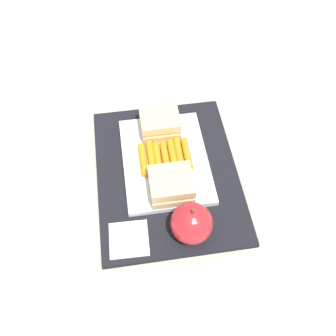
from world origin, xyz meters
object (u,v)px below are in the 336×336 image
(carrot_sticks_bundle, at_px, (165,157))
(paper_napkin, at_px, (129,239))
(food_tray, at_px, (165,160))
(sandwich_half_left, at_px, (160,123))
(apple, at_px, (192,223))
(sandwich_half_right, at_px, (171,185))

(carrot_sticks_bundle, distance_m, paper_napkin, 0.18)
(food_tray, xyz_separation_m, paper_napkin, (0.16, -0.09, -0.00))
(sandwich_half_left, relative_size, carrot_sticks_bundle, 0.78)
(carrot_sticks_bundle, bearing_deg, paper_napkin, -29.05)
(food_tray, relative_size, apple, 2.68)
(carrot_sticks_bundle, bearing_deg, apple, 8.11)
(paper_napkin, bearing_deg, sandwich_half_left, 159.49)
(food_tray, relative_size, sandwich_half_left, 2.88)
(apple, bearing_deg, food_tray, -171.98)
(sandwich_half_left, height_order, carrot_sticks_bundle, sandwich_half_left)
(sandwich_half_right, distance_m, paper_napkin, 0.13)
(apple, bearing_deg, sandwich_half_left, -174.55)
(sandwich_half_right, relative_size, carrot_sticks_bundle, 0.78)
(carrot_sticks_bundle, bearing_deg, food_tray, 122.79)
(sandwich_half_left, xyz_separation_m, paper_napkin, (0.24, -0.09, -0.03))
(carrot_sticks_bundle, xyz_separation_m, paper_napkin, (0.16, -0.09, -0.02))
(sandwich_half_left, distance_m, carrot_sticks_bundle, 0.08)
(sandwich_half_left, relative_size, apple, 0.93)
(sandwich_half_right, bearing_deg, food_tray, 180.00)
(sandwich_half_right, bearing_deg, carrot_sticks_bundle, -179.84)
(sandwich_half_left, xyz_separation_m, sandwich_half_right, (0.16, 0.00, 0.00))
(sandwich_half_left, distance_m, sandwich_half_right, 0.16)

